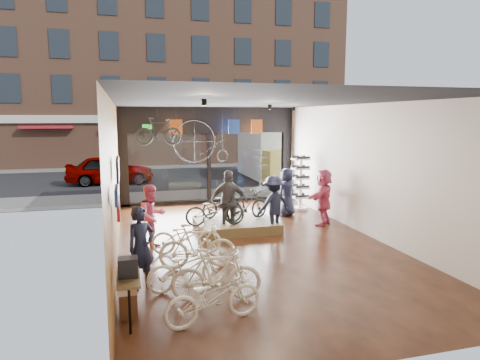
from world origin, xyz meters
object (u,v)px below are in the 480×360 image
object	(u,v)px
floor_bike_3	(198,246)
display_platform	(236,225)
box_truck	(273,157)
display_bike_mid	(247,205)
customer_5	(323,197)
customer_0	(141,248)
customer_4	(287,192)
display_bike_left	(215,210)
floor_bike_4	(186,236)
customer_3	(274,205)
floor_bike_1	(216,274)
customer_1	(152,216)
street_car	(110,170)
floor_bike_2	(189,267)
floor_bike_0	(213,297)
hung_bike	(158,131)
penny_farthing	(203,143)
customer_2	(229,202)
display_bike_right	(224,203)
sunglasses_rack	(300,183)

from	to	relation	value
floor_bike_3	display_platform	xyz separation A→B (m)	(1.67, 2.99, -0.37)
box_truck	display_bike_mid	bearing A→B (deg)	-113.65
customer_5	box_truck	bearing A→B (deg)	-144.92
customer_0	customer_4	distance (m)	7.33
display_bike_mid	display_bike_left	bearing A→B (deg)	87.29
floor_bike_4	box_truck	bearing A→B (deg)	-20.85
display_bike_mid	customer_4	bearing A→B (deg)	-74.63
floor_bike_4	customer_3	xyz separation A→B (m)	(2.77, 1.30, 0.40)
floor_bike_1	customer_1	distance (m)	3.77
street_car	display_platform	world-z (taller)	street_car
floor_bike_2	display_bike_mid	size ratio (longest dim) A/B	1.10
floor_bike_0	display_bike_left	size ratio (longest dim) A/B	1.00
street_car	customer_4	xyz separation A→B (m)	(6.17, -9.15, 0.10)
customer_5	hung_bike	bearing A→B (deg)	-74.82
floor_bike_0	floor_bike_4	world-z (taller)	floor_bike_4
customer_3	hung_bike	world-z (taller)	hung_bike
display_bike_mid	customer_5	distance (m)	2.52
display_bike_mid	hung_bike	size ratio (longest dim) A/B	0.99
customer_1	penny_farthing	distance (m)	5.04
display_platform	display_bike_mid	bearing A→B (deg)	0.44
customer_1	penny_farthing	world-z (taller)	penny_farthing
box_truck	customer_0	bearing A→B (deg)	-119.23
customer_0	customer_2	world-z (taller)	customer_2
street_car	floor_bike_0	world-z (taller)	street_car
customer_0	customer_3	xyz separation A→B (m)	(3.93, 3.22, 0.02)
display_bike_right	hung_bike	world-z (taller)	hung_bike
box_truck	customer_5	bearing A→B (deg)	-99.91
display_platform	display_bike_left	world-z (taller)	display_bike_left
floor_bike_1	floor_bike_4	world-z (taller)	floor_bike_1
street_car	customer_4	distance (m)	11.04
display_bike_mid	penny_farthing	world-z (taller)	penny_farthing
customer_3	display_bike_left	bearing A→B (deg)	-23.95
customer_5	sunglasses_rack	distance (m)	2.21
floor_bike_4	customer_5	size ratio (longest dim) A/B	0.97
box_truck	floor_bike_3	xyz separation A→B (m)	(-6.22, -12.58, -0.77)
customer_2	penny_farthing	bearing A→B (deg)	-73.28
customer_2	hung_bike	world-z (taller)	hung_bike
floor_bike_3	box_truck	bearing A→B (deg)	-20.65
sunglasses_rack	hung_bike	distance (m)	5.44
street_car	floor_bike_4	size ratio (longest dim) A/B	2.50
floor_bike_3	display_platform	size ratio (longest dim) A/B	0.73
customer_1	box_truck	bearing A→B (deg)	23.13
floor_bike_3	customer_1	distance (m)	2.07
customer_1	hung_bike	bearing A→B (deg)	49.21
display_bike_right	display_platform	bearing A→B (deg)	175.34
display_bike_mid	street_car	bearing A→B (deg)	-0.36
customer_2	sunglasses_rack	world-z (taller)	sunglasses_rack
street_car	box_truck	world-z (taller)	box_truck
display_platform	display_bike_right	xyz separation A→B (m)	(-0.22, 0.69, 0.57)
box_truck	customer_1	size ratio (longest dim) A/B	3.89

